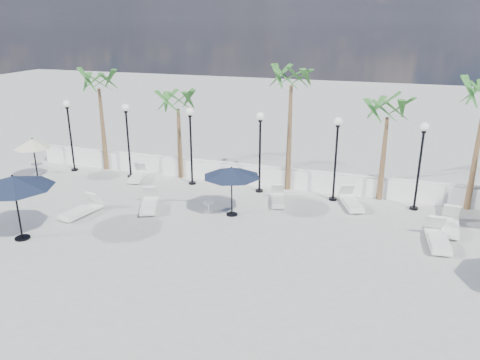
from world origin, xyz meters
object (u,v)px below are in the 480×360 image
(lounger_3, at_px, (277,199))
(lounger_5, at_px, (351,202))
(parasol_cream_small, at_px, (33,144))
(parasol_navy_mid, at_px, (232,172))
(lounger_4, at_px, (149,204))
(lounger_7, at_px, (438,239))
(lounger_6, at_px, (450,225))
(lounger_1, at_px, (138,175))
(parasol_navy_left, at_px, (13,182))
(lounger_2, at_px, (81,210))

(lounger_3, bearing_deg, lounger_5, -4.91)
(lounger_3, relative_size, parasol_cream_small, 0.81)
(parasol_navy_mid, bearing_deg, parasol_cream_small, 174.39)
(lounger_5, distance_m, parasol_cream_small, 15.74)
(lounger_4, distance_m, lounger_7, 11.70)
(lounger_6, bearing_deg, parasol_navy_mid, -167.37)
(lounger_5, height_order, parasol_navy_mid, parasol_navy_mid)
(lounger_6, xyz_separation_m, lounger_7, (-0.53, -1.45, 0.01))
(parasol_cream_small, bearing_deg, lounger_6, 0.31)
(lounger_1, relative_size, lounger_6, 0.90)
(lounger_3, relative_size, parasol_navy_left, 0.63)
(lounger_2, height_order, parasol_navy_mid, parasol_navy_mid)
(lounger_7, bearing_deg, lounger_6, 65.02)
(lounger_7, relative_size, parasol_navy_left, 0.75)
(lounger_7, distance_m, parasol_navy_mid, 8.24)
(lounger_2, bearing_deg, parasol_cream_small, 158.54)
(lounger_6, bearing_deg, lounger_3, 179.33)
(lounger_5, bearing_deg, lounger_2, -178.70)
(lounger_5, xyz_separation_m, parasol_navy_mid, (-4.69, -2.49, 1.64))
(lounger_2, height_order, lounger_6, lounger_6)
(lounger_7, bearing_deg, parasol_navy_left, -168.51)
(lounger_7, bearing_deg, lounger_3, 157.14)
(lounger_2, relative_size, parasol_navy_left, 0.71)
(lounger_1, bearing_deg, lounger_6, -21.96)
(lounger_5, relative_size, parasol_cream_small, 0.92)
(lounger_3, height_order, parasol_cream_small, parasol_cream_small)
(lounger_2, relative_size, lounger_6, 0.98)
(lounger_1, height_order, lounger_7, lounger_7)
(lounger_4, relative_size, parasol_navy_left, 0.72)
(lounger_6, bearing_deg, lounger_7, -105.31)
(lounger_1, xyz_separation_m, lounger_5, (10.79, -0.30, 0.02))
(lounger_6, bearing_deg, lounger_4, -167.24)
(lounger_3, xyz_separation_m, lounger_7, (6.55, -2.13, 0.05))
(lounger_2, bearing_deg, lounger_5, 33.82)
(parasol_navy_mid, bearing_deg, lounger_4, -171.79)
(lounger_5, bearing_deg, lounger_4, 178.28)
(lounger_4, bearing_deg, lounger_2, -171.10)
(lounger_7, bearing_deg, lounger_4, 176.40)
(lounger_3, distance_m, parasol_navy_mid, 2.93)
(lounger_4, bearing_deg, parasol_cream_small, 144.10)
(lounger_6, distance_m, parasol_navy_left, 16.54)
(parasol_navy_left, relative_size, parasol_navy_mid, 1.21)
(lounger_6, bearing_deg, lounger_1, 178.60)
(parasol_cream_small, bearing_deg, lounger_2, -32.36)
(lounger_4, height_order, lounger_6, lounger_6)
(lounger_1, xyz_separation_m, parasol_navy_left, (-0.66, -7.40, 2.02))
(lounger_2, xyz_separation_m, lounger_4, (2.38, 1.51, 0.01))
(parasol_navy_mid, height_order, parasol_cream_small, parasol_cream_small)
(parasol_navy_left, bearing_deg, lounger_7, 16.31)
(lounger_1, height_order, parasol_cream_small, parasol_cream_small)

